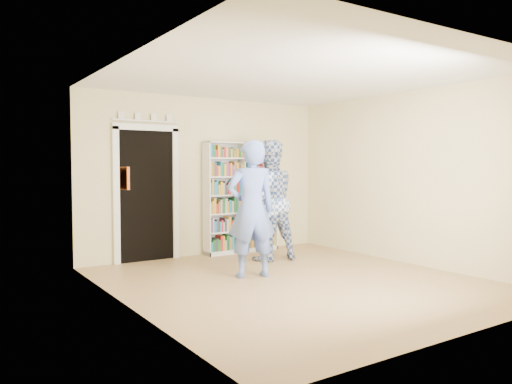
# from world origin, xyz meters

# --- Properties ---
(floor) EXTENTS (5.00, 5.00, 0.00)m
(floor) POSITION_xyz_m (0.00, 0.00, 0.00)
(floor) COLOR #AA8152
(floor) RESTS_ON ground
(ceiling) EXTENTS (5.00, 5.00, 0.00)m
(ceiling) POSITION_xyz_m (0.00, 0.00, 2.70)
(ceiling) COLOR white
(ceiling) RESTS_ON wall_back
(wall_back) EXTENTS (4.50, 0.00, 4.50)m
(wall_back) POSITION_xyz_m (0.00, 2.50, 1.35)
(wall_back) COLOR beige
(wall_back) RESTS_ON floor
(wall_left) EXTENTS (0.00, 5.00, 5.00)m
(wall_left) POSITION_xyz_m (-2.25, 0.00, 1.35)
(wall_left) COLOR beige
(wall_left) RESTS_ON floor
(wall_right) EXTENTS (0.00, 5.00, 5.00)m
(wall_right) POSITION_xyz_m (2.25, 0.00, 1.35)
(wall_right) COLOR beige
(wall_right) RESTS_ON floor
(bookshelf) EXTENTS (1.42, 0.27, 1.95)m
(bookshelf) POSITION_xyz_m (0.61, 2.34, 0.98)
(bookshelf) COLOR white
(bookshelf) RESTS_ON floor
(doorway) EXTENTS (1.10, 0.08, 2.43)m
(doorway) POSITION_xyz_m (-1.10, 2.48, 1.18)
(doorway) COLOR black
(doorway) RESTS_ON floor
(wall_art) EXTENTS (0.03, 0.25, 0.25)m
(wall_art) POSITION_xyz_m (-2.23, 0.20, 1.40)
(wall_art) COLOR brown
(wall_art) RESTS_ON wall_left
(man_blue) EXTENTS (0.78, 0.62, 1.89)m
(man_blue) POSITION_xyz_m (-0.33, 0.57, 0.94)
(man_blue) COLOR #6483DE
(man_blue) RESTS_ON floor
(man_plaid) EXTENTS (1.04, 0.86, 1.95)m
(man_plaid) POSITION_xyz_m (0.58, 1.46, 0.97)
(man_plaid) COLOR #33559D
(man_plaid) RESTS_ON floor
(paper_sheet) EXTENTS (0.18, 0.09, 0.27)m
(paper_sheet) POSITION_xyz_m (0.68, 1.30, 0.91)
(paper_sheet) COLOR white
(paper_sheet) RESTS_ON man_plaid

